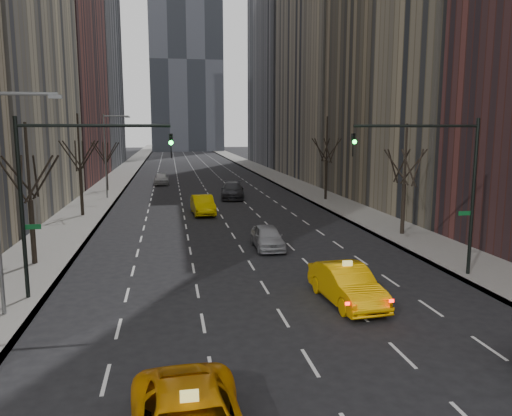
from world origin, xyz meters
name	(u,v)px	position (x,y,z in m)	size (l,w,h in m)	color
sidewalk_left	(119,177)	(-12.25, 70.00, 0.07)	(4.50, 320.00, 0.15)	slate
sidewalk_right	(272,175)	(12.25, 70.00, 0.07)	(4.50, 320.00, 0.15)	slate
bld_left_far	(42,25)	(-21.50, 66.00, 22.00)	(14.00, 28.00, 44.00)	brown
bld_left_deep	(77,13)	(-21.50, 96.00, 30.00)	(14.00, 30.00, 60.00)	slate
bld_right_far	(341,11)	(21.50, 64.00, 25.00)	(14.00, 28.00, 50.00)	tan
bld_right_deep	(292,25)	(21.50, 95.00, 29.00)	(14.00, 30.00, 58.00)	slate
tree_lw_b	(30,200)	(-12.00, 18.00, 3.72)	(3.36, 3.50, 7.82)	black
tree_lw_c	(80,171)	(-12.00, 34.00, 4.04)	(3.36, 3.50, 8.74)	black
tree_lw_d	(106,162)	(-12.00, 52.00, 3.56)	(3.36, 3.50, 7.36)	black
tree_rw_b	(404,184)	(12.00, 22.00, 3.72)	(3.36, 3.50, 7.82)	black
tree_rw_c	(326,163)	(12.00, 40.00, 4.04)	(3.36, 3.50, 8.74)	black
traffic_mast_left	(61,178)	(-9.11, 12.00, 5.49)	(6.69, 0.39, 8.00)	black
traffic_mast_right	(444,172)	(9.11, 12.00, 5.49)	(6.69, 0.39, 8.00)	black
streetlight_near	(3,180)	(-10.84, 10.00, 5.62)	(2.83, 0.22, 9.00)	slate
streetlight_far	(108,147)	(-10.84, 45.00, 5.62)	(2.83, 0.22, 9.00)	slate
taxi_sedan	(347,284)	(3.16, 9.26, 0.85)	(1.79, 5.14, 1.69)	#FFB205
silver_sedan_ahead	(268,237)	(1.68, 19.79, 0.76)	(1.79, 4.44, 1.51)	#999BA1
far_taxi	(203,205)	(-1.55, 33.55, 0.85)	(1.81, 5.18, 1.71)	#DFBD04
far_suv_grey	(232,190)	(2.37, 43.32, 0.89)	(2.48, 6.11, 1.77)	#2B2C30
far_car_white	(161,179)	(-5.57, 58.63, 0.82)	(1.93, 4.80, 1.64)	silver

